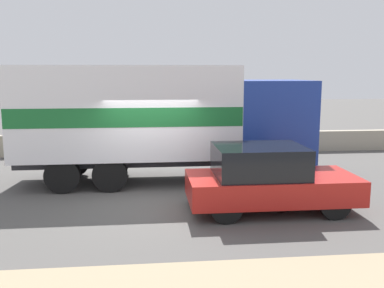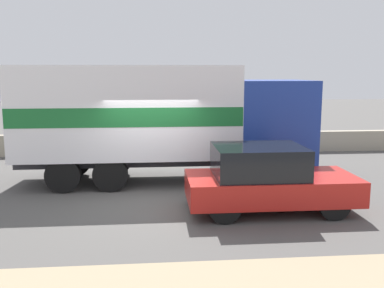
# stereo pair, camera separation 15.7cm
# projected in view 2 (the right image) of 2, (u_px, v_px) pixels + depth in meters

# --- Properties ---
(ground_plane) EXTENTS (80.00, 80.00, 0.00)m
(ground_plane) POSITION_uv_depth(u_px,v_px,m) (153.00, 200.00, 10.86)
(ground_plane) COLOR #514F4C
(stone_wall_backdrop) EXTENTS (60.00, 0.35, 0.83)m
(stone_wall_backdrop) POSITION_uv_depth(u_px,v_px,m) (152.00, 143.00, 17.06)
(stone_wall_backdrop) COLOR #A39984
(stone_wall_backdrop) RESTS_ON ground_plane
(box_truck) EXTENTS (8.47, 2.33, 3.40)m
(box_truck) POSITION_uv_depth(u_px,v_px,m) (160.00, 117.00, 12.48)
(box_truck) COLOR navy
(box_truck) RESTS_ON ground_plane
(car_hatchback) EXTENTS (3.92, 1.77, 1.54)m
(car_hatchback) POSITION_uv_depth(u_px,v_px,m) (267.00, 179.00, 9.93)
(car_hatchback) COLOR #B21E19
(car_hatchback) RESTS_ON ground_plane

